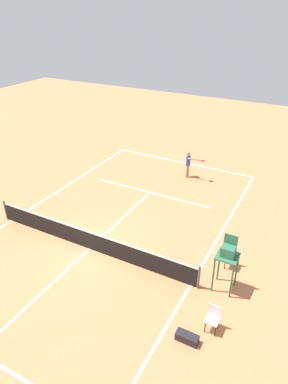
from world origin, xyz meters
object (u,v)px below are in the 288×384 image
(tennis_ball, at_px, (192,197))
(equipment_bag, at_px, (187,338))
(courtside_chair_mid, at_px, (232,256))
(player_serving, at_px, (189,162))
(umpire_chair, at_px, (228,255))
(courtside_chair_near, at_px, (213,317))

(tennis_ball, height_order, equipment_bag, equipment_bag)
(courtside_chair_mid, relative_size, equipment_bag, 1.25)
(equipment_bag, bearing_deg, player_serving, -68.29)
(umpire_chair, relative_size, equipment_bag, 3.17)
(courtside_chair_mid, bearing_deg, equipment_bag, 86.89)
(tennis_ball, height_order, courtside_chair_near, courtside_chair_near)
(player_serving, bearing_deg, courtside_chair_near, 20.92)
(tennis_ball, xyz_separation_m, equipment_bag, (-3.34, 9.00, 0.12))
(player_serving, height_order, tennis_ball, player_serving)
(courtside_chair_mid, xyz_separation_m, equipment_bag, (0.23, 4.28, -0.38))
(umpire_chair, bearing_deg, player_serving, -60.11)
(player_serving, height_order, courtside_chair_mid, player_serving)
(tennis_ball, xyz_separation_m, umpire_chair, (-3.67, 6.07, 1.57))
(tennis_ball, bearing_deg, player_serving, -63.40)
(player_serving, relative_size, tennis_ball, 25.20)
(tennis_ball, xyz_separation_m, courtside_chair_near, (-3.91, 8.14, 0.50))
(player_serving, relative_size, courtside_chair_mid, 1.80)
(umpire_chair, distance_m, courtside_chair_near, 2.34)
(umpire_chair, bearing_deg, courtside_chair_mid, -85.85)
(courtside_chair_mid, distance_m, equipment_bag, 4.30)
(player_serving, xyz_separation_m, courtside_chair_near, (-5.11, 10.54, -0.49))
(courtside_chair_mid, bearing_deg, courtside_chair_near, 95.62)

